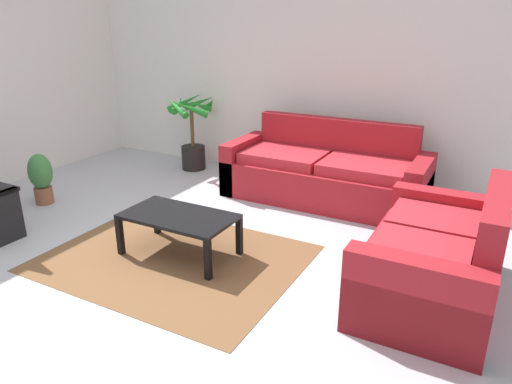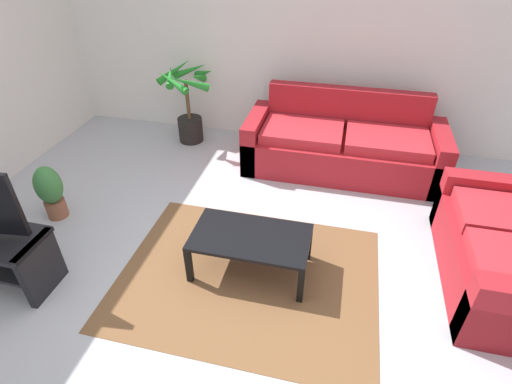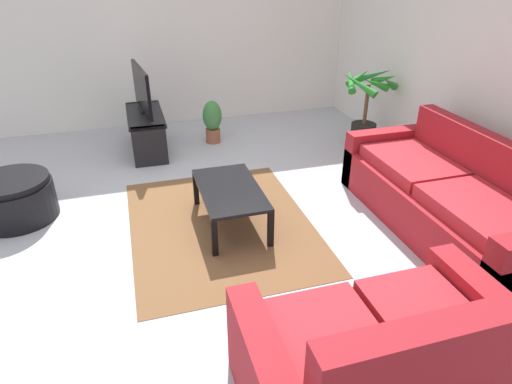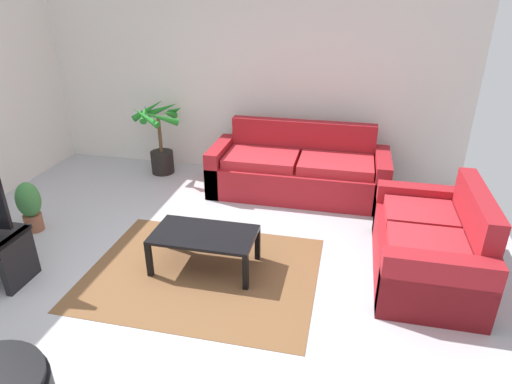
{
  "view_description": "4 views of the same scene",
  "coord_description": "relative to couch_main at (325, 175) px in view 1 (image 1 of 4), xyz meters",
  "views": [
    {
      "loc": [
        2.58,
        -2.65,
        2.0
      ],
      "look_at": [
        0.69,
        0.87,
        0.53
      ],
      "focal_mm": 32.99,
      "sensor_mm": 36.0,
      "label": 1
    },
    {
      "loc": [
        0.8,
        -2.04,
        2.59
      ],
      "look_at": [
        0.15,
        0.69,
        0.61
      ],
      "focal_mm": 27.88,
      "sensor_mm": 36.0,
      "label": 2
    },
    {
      "loc": [
        3.73,
        -0.42,
        2.29
      ],
      "look_at": [
        0.47,
        0.54,
        0.47
      ],
      "focal_mm": 30.8,
      "sensor_mm": 36.0,
      "label": 3
    },
    {
      "loc": [
        1.46,
        -3.05,
        2.54
      ],
      "look_at": [
        0.58,
        0.84,
        0.65
      ],
      "focal_mm": 30.79,
      "sensor_mm": 36.0,
      "label": 4
    }
  ],
  "objects": [
    {
      "name": "area_rug",
      "position": [
        -0.66,
        -2.01,
        -0.3
      ],
      "size": [
        2.2,
        1.7,
        0.01
      ],
      "primitive_type": "cube",
      "color": "brown",
      "rests_on": "ground"
    },
    {
      "name": "coffee_table",
      "position": [
        -0.66,
        -1.91,
        0.03
      ],
      "size": [
        0.99,
        0.55,
        0.39
      ],
      "color": "black",
      "rests_on": "ground"
    },
    {
      "name": "potted_plant_small",
      "position": [
        -2.79,
        -1.64,
        0.02
      ],
      "size": [
        0.26,
        0.26,
        0.59
      ],
      "color": "brown",
      "rests_on": "ground"
    },
    {
      "name": "couch_loveseat",
      "position": [
        1.45,
        -1.55,
        -0.0
      ],
      "size": [
        0.9,
        1.54,
        0.9
      ],
      "color": "maroon",
      "rests_on": "ground"
    },
    {
      "name": "ground_plane",
      "position": [
        -0.83,
        -2.28,
        -0.3
      ],
      "size": [
        6.6,
        6.6,
        0.0
      ],
      "primitive_type": "plane",
      "color": "#B2B2B7"
    },
    {
      "name": "wall_back",
      "position": [
        -0.83,
        0.72,
        1.05
      ],
      "size": [
        6.0,
        0.06,
        2.7
      ],
      "primitive_type": "cube",
      "color": "silver",
      "rests_on": "ground"
    },
    {
      "name": "couch_main",
      "position": [
        0.0,
        0.0,
        0.0
      ],
      "size": [
        2.29,
        0.9,
        0.9
      ],
      "color": "maroon",
      "rests_on": "ground"
    },
    {
      "name": "potted_palm",
      "position": [
        -2.05,
        0.27,
        0.21
      ],
      "size": [
        0.81,
        0.79,
        1.05
      ],
      "color": "black",
      "rests_on": "ground"
    }
  ]
}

